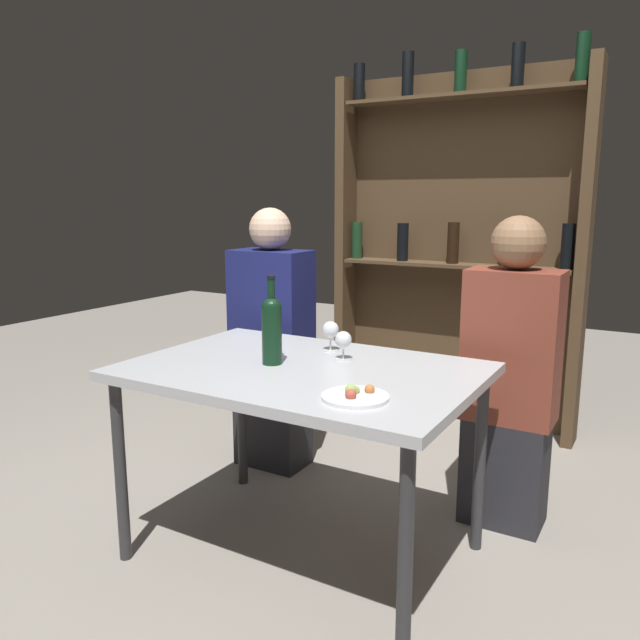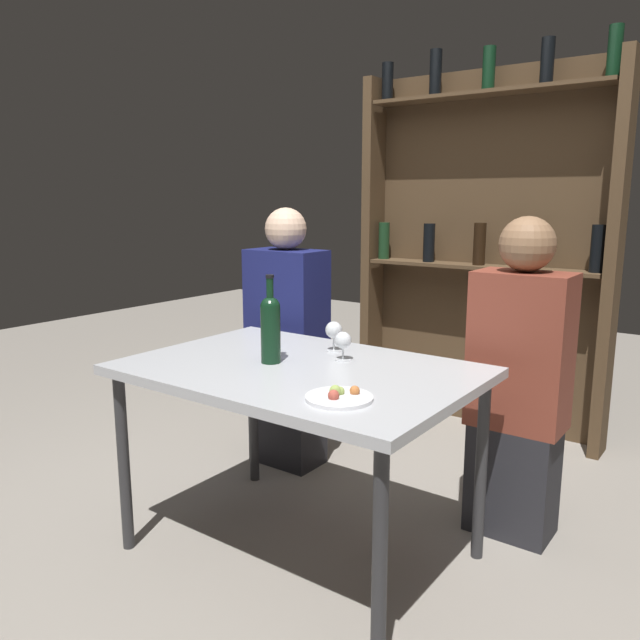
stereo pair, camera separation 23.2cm
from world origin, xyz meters
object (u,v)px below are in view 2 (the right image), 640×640
wine_glass_0 (334,331)px  seated_person_right (518,388)px  wine_bottle (270,326)px  wine_glass_1 (343,341)px  food_plate_0 (339,397)px  seated_person_left (287,346)px

wine_glass_0 → seated_person_right: 0.75m
wine_glass_0 → wine_bottle: bearing=-107.7°
wine_glass_1 → food_plate_0: 0.47m
wine_bottle → wine_glass_1: wine_bottle is taller
wine_bottle → seated_person_right: size_ratio=0.26×
seated_person_left → seated_person_right: bearing=0.0°
food_plate_0 → wine_glass_1: bearing=122.5°
wine_glass_0 → food_plate_0: 0.61m
seated_person_right → seated_person_left: bearing=180.0°
wine_bottle → wine_glass_1: size_ratio=2.99×
food_plate_0 → seated_person_left: size_ratio=0.16×
wine_bottle → wine_glass_1: bearing=42.8°
wine_glass_1 → seated_person_left: 0.82m
wine_bottle → wine_glass_0: bearing=72.3°
wine_bottle → seated_person_right: (0.71, 0.65, -0.27)m
wine_bottle → seated_person_left: bearing=124.7°
wine_bottle → food_plate_0: bearing=-25.2°
wine_glass_0 → seated_person_left: 0.68m
seated_person_right → wine_glass_1: bearing=-138.1°
wine_bottle → seated_person_left: size_ratio=0.25×
seated_person_right → wine_glass_0: bearing=-149.5°
wine_glass_0 → seated_person_right: (0.62, 0.37, -0.21)m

